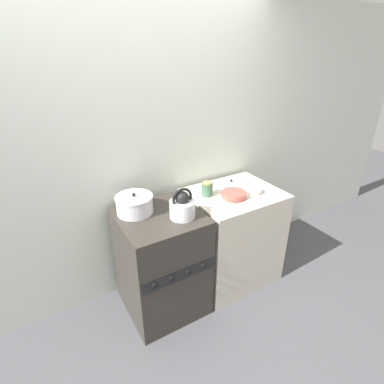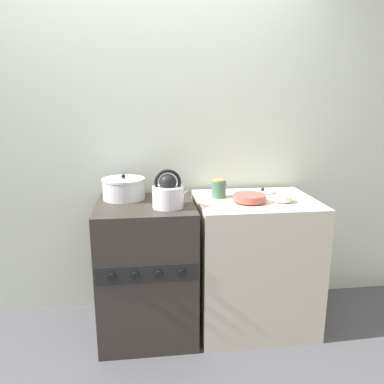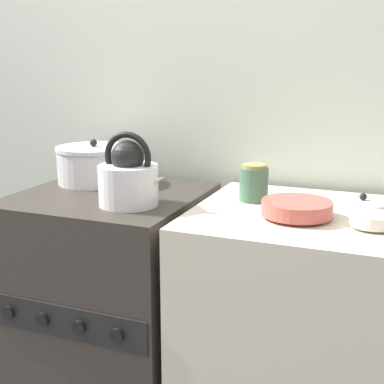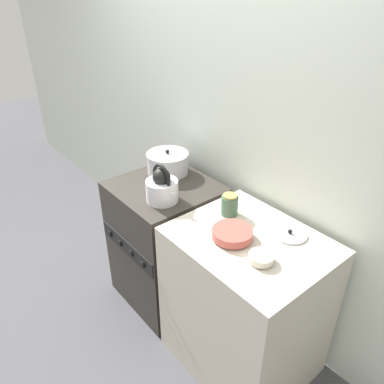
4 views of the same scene
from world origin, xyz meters
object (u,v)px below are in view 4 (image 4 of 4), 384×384
object	(u,v)px
kettle	(162,187)
storage_jar	(230,205)
stove	(166,242)
loose_pot_lid	(290,234)
cooking_pot	(168,163)
small_ceramic_bowl	(261,258)
enamel_bowl	(232,234)

from	to	relation	value
kettle	storage_jar	size ratio (longest dim) A/B	1.92
stove	loose_pot_lid	size ratio (longest dim) A/B	5.03
cooking_pot	loose_pot_lid	xyz separation A→B (m)	(0.99, 0.07, -0.07)
kettle	loose_pot_lid	xyz separation A→B (m)	(0.70, 0.31, -0.09)
stove	small_ceramic_bowl	distance (m)	1.02
enamel_bowl	storage_jar	bearing A→B (deg)	139.64
small_ceramic_bowl	loose_pot_lid	bearing A→B (deg)	99.56
kettle	enamel_bowl	xyz separation A→B (m)	(0.53, 0.06, -0.06)
stove	kettle	xyz separation A→B (m)	(0.14, -0.11, 0.55)
stove	cooking_pot	xyz separation A→B (m)	(-0.14, 0.14, 0.53)
kettle	small_ceramic_bowl	size ratio (longest dim) A/B	1.97
enamel_bowl	cooking_pot	bearing A→B (deg)	167.03
kettle	storage_jar	world-z (taller)	kettle
enamel_bowl	small_ceramic_bowl	xyz separation A→B (m)	(0.22, -0.02, -0.01)
kettle	cooking_pot	world-z (taller)	kettle
stove	cooking_pot	distance (m)	0.57
enamel_bowl	small_ceramic_bowl	distance (m)	0.22
cooking_pot	stove	bearing A→B (deg)	-44.11
enamel_bowl	storage_jar	distance (m)	0.23
stove	cooking_pot	world-z (taller)	cooking_pot
kettle	small_ceramic_bowl	bearing A→B (deg)	2.73
stove	small_ceramic_bowl	world-z (taller)	small_ceramic_bowl
enamel_bowl	storage_jar	size ratio (longest dim) A/B	1.70
kettle	stove	bearing A→B (deg)	142.37
enamel_bowl	loose_pot_lid	distance (m)	0.31
stove	loose_pot_lid	distance (m)	0.99
stove	enamel_bowl	world-z (taller)	enamel_bowl
stove	loose_pot_lid	bearing A→B (deg)	13.47
stove	cooking_pot	bearing A→B (deg)	135.89
kettle	enamel_bowl	size ratio (longest dim) A/B	1.13
stove	enamel_bowl	bearing A→B (deg)	-4.34
kettle	cooking_pot	bearing A→B (deg)	139.00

